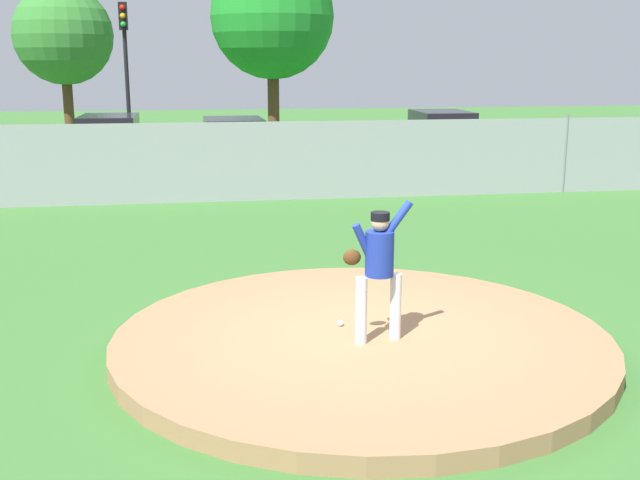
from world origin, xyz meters
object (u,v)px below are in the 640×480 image
baseball (340,323)px  traffic_light_near (125,54)px  pitcher_youth (378,262)px  parked_car_burgundy (441,141)px  parked_car_red (110,147)px  parked_car_champagne (234,147)px

baseball → traffic_light_near: size_ratio=0.01×
pitcher_youth → traffic_light_near: 19.97m
parked_car_burgundy → parked_car_red: (-10.11, -0.00, -0.00)m
parked_car_burgundy → traffic_light_near: (-9.87, 4.12, 2.70)m
traffic_light_near → parked_car_burgundy: bearing=-22.6°
baseball → parked_car_champagne: size_ratio=0.02×
baseball → parked_car_champagne: parked_car_champagne is taller
baseball → parked_car_burgundy: 15.87m
pitcher_youth → parked_car_champagne: size_ratio=0.38×
baseball → traffic_light_near: bearing=101.8°
parked_car_red → pitcher_youth: bearing=-73.6°
baseball → parked_car_burgundy: bearing=67.9°
parked_car_champagne → traffic_light_near: (-3.39, 4.13, 2.76)m
pitcher_youth → baseball: bearing=120.1°
parked_car_burgundy → traffic_light_near: 11.03m
pitcher_youth → parked_car_red: (-4.48, 15.25, -0.29)m
parked_car_burgundy → traffic_light_near: bearing=157.4°
parked_car_champagne → parked_car_burgundy: parked_car_burgundy is taller
pitcher_youth → parked_car_champagne: 15.26m
baseball → pitcher_youth: bearing=-59.9°
parked_car_burgundy → parked_car_champagne: bearing=-179.9°
baseball → traffic_light_near: traffic_light_near is taller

